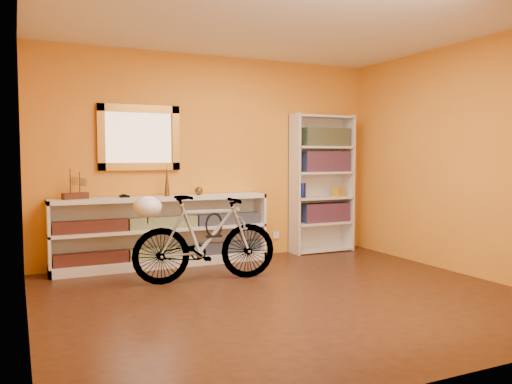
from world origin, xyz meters
name	(u,v)px	position (x,y,z in m)	size (l,w,h in m)	color
floor	(287,297)	(0.00, 0.00, -0.01)	(4.50, 4.00, 0.01)	black
ceiling	(288,16)	(0.00, 0.00, 2.60)	(4.50, 4.00, 0.01)	silver
back_wall	(213,158)	(0.00, 2.00, 1.30)	(4.50, 0.01, 2.60)	orange
left_wall	(22,160)	(-2.25, 0.00, 1.30)	(0.01, 4.00, 2.60)	orange
right_wall	(465,159)	(2.25, 0.00, 1.30)	(0.01, 4.00, 2.60)	orange
gilt_mirror	(139,138)	(-0.95, 1.97, 1.55)	(0.98, 0.06, 0.78)	brown
wall_socket	(276,235)	(0.90, 1.99, 0.25)	(0.09, 0.01, 0.09)	silver
console_unit	(163,231)	(-0.71, 1.81, 0.42)	(2.60, 0.35, 0.85)	silver
cd_row_lower	(164,253)	(-0.71, 1.79, 0.17)	(2.50, 0.13, 0.14)	black
cd_row_upper	(164,222)	(-0.71, 1.79, 0.54)	(2.50, 0.13, 0.14)	navy
model_ship	(75,184)	(-1.71, 1.81, 1.02)	(0.29, 0.11, 0.34)	#3B1A10
toy_car	(125,197)	(-1.16, 1.81, 0.85)	(0.00, 0.00, 0.00)	black
bronze_ornament	(167,180)	(-0.66, 1.81, 1.05)	(0.07, 0.07, 0.39)	brown
decorative_orb	(199,191)	(-0.26, 1.81, 0.90)	(0.10, 0.10, 0.10)	brown
bookcase	(322,184)	(1.54, 1.84, 0.95)	(0.90, 0.30, 1.90)	silver
book_row_a	(325,212)	(1.59, 1.84, 0.55)	(0.70, 0.22, 0.26)	maroon
book_row_b	(325,161)	(1.59, 1.84, 1.25)	(0.70, 0.22, 0.28)	maroon
book_row_c	(325,137)	(1.59, 1.84, 1.59)	(0.70, 0.22, 0.25)	#164150
travel_mug	(303,190)	(1.22, 1.82, 0.86)	(0.09, 0.09, 0.20)	#16259A
red_tin	(309,140)	(1.34, 1.87, 1.55)	(0.13, 0.13, 0.17)	maroon
yellow_bag	(339,192)	(1.79, 1.80, 0.83)	(0.17, 0.11, 0.13)	#C28B22
bicycle	(206,238)	(-0.50, 0.89, 0.46)	(1.57, 0.41, 0.92)	silver
helmet	(148,207)	(-1.10, 0.95, 0.81)	(0.29, 0.28, 0.22)	white
u_lock	(214,225)	(-0.41, 0.88, 0.60)	(0.20, 0.20, 0.02)	black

